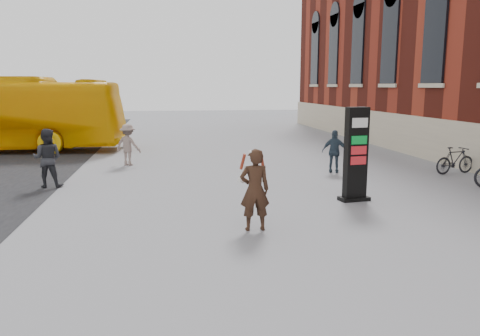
{
  "coord_description": "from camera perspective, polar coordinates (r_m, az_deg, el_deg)",
  "views": [
    {
      "loc": [
        -1.62,
        -10.53,
        3.14
      ],
      "look_at": [
        0.06,
        0.24,
        1.22
      ],
      "focal_mm": 35.0,
      "sensor_mm": 36.0,
      "label": 1
    }
  ],
  "objects": [
    {
      "name": "info_pylon",
      "position": [
        13.16,
        13.94,
        1.61
      ],
      "size": [
        0.87,
        0.52,
        2.58
      ],
      "rotation": [
        0.0,
        0.0,
        0.14
      ],
      "color": "black",
      "rests_on": "ground"
    },
    {
      "name": "bike_7",
      "position": [
        18.51,
        24.74,
        0.85
      ],
      "size": [
        1.7,
        0.73,
        0.99
      ],
      "primitive_type": "imported",
      "rotation": [
        0.0,
        0.0,
        1.74
      ],
      "color": "black",
      "rests_on": "ground"
    },
    {
      "name": "pedestrian_c",
      "position": [
        17.36,
        11.47,
        1.98
      ],
      "size": [
        0.99,
        0.72,
        1.56
      ],
      "primitive_type": "imported",
      "rotation": [
        0.0,
        0.0,
        2.72
      ],
      "color": "#2D3E4D",
      "rests_on": "ground"
    },
    {
      "name": "ground",
      "position": [
        11.1,
        -0.13,
        -6.43
      ],
      "size": [
        100.0,
        100.0,
        0.0
      ],
      "primitive_type": "plane",
      "color": "#9E9EA3"
    },
    {
      "name": "woman",
      "position": [
        10.2,
        1.79,
        -2.54
      ],
      "size": [
        0.69,
        0.61,
        1.81
      ],
      "rotation": [
        0.0,
        0.0,
        3.15
      ],
      "color": "#2F1F12",
      "rests_on": "ground"
    },
    {
      "name": "pedestrian_a",
      "position": [
        15.73,
        -22.43,
        1.12
      ],
      "size": [
        0.95,
        0.77,
        1.84
      ],
      "primitive_type": "imported",
      "rotation": [
        0.0,
        0.0,
        3.06
      ],
      "color": "#292A2F",
      "rests_on": "ground"
    },
    {
      "name": "pedestrian_b",
      "position": [
        19.09,
        -13.49,
        2.76
      ],
      "size": [
        1.23,
        1.04,
        1.65
      ],
      "primitive_type": "imported",
      "rotation": [
        0.0,
        0.0,
        2.66
      ],
      "color": "gray",
      "rests_on": "ground"
    }
  ]
}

